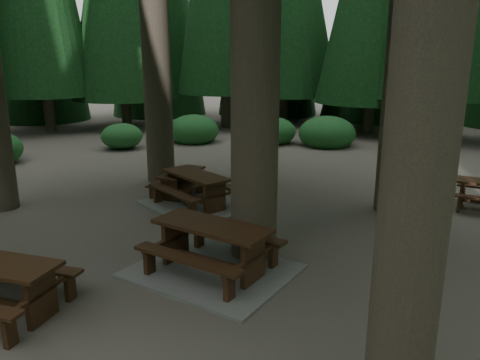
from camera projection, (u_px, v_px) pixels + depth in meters
The scene contains 5 objects.
ground at pixel (212, 250), 8.97m from camera, with size 80.00×80.00×0.00m, color #595248.
picnic_table_a at pixel (212, 255), 7.96m from camera, with size 2.67×2.24×0.88m.
picnic_table_b at pixel (182, 180), 12.23m from camera, with size 1.46×1.71×0.67m.
picnic_table_c at pixel (196, 195), 11.45m from camera, with size 2.98×2.72×0.83m.
shrub_ring at pixel (263, 225), 9.14m from camera, with size 23.86×24.64×1.49m.
Camera 1 is at (4.73, -6.86, 3.63)m, focal length 35.00 mm.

